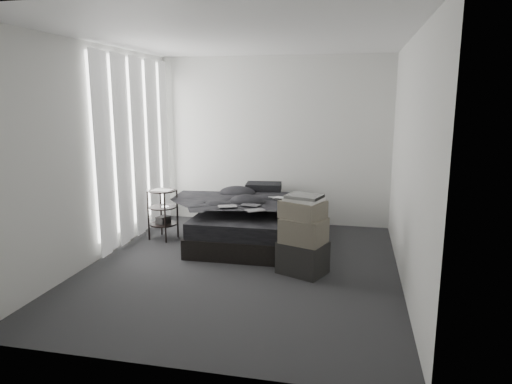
% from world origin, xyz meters
% --- Properties ---
extents(floor, '(3.60, 4.20, 0.01)m').
position_xyz_m(floor, '(0.00, 0.00, 0.00)').
color(floor, '#2A2A2C').
rests_on(floor, ground).
extents(ceiling, '(3.60, 4.20, 0.01)m').
position_xyz_m(ceiling, '(0.00, 0.00, 2.60)').
color(ceiling, white).
rests_on(ceiling, ground).
extents(wall_back, '(3.60, 0.01, 2.60)m').
position_xyz_m(wall_back, '(0.00, 2.10, 1.30)').
color(wall_back, silver).
rests_on(wall_back, ground).
extents(wall_front, '(3.60, 0.01, 2.60)m').
position_xyz_m(wall_front, '(0.00, -2.10, 1.30)').
color(wall_front, silver).
rests_on(wall_front, ground).
extents(wall_left, '(0.01, 4.20, 2.60)m').
position_xyz_m(wall_left, '(-1.80, 0.00, 1.30)').
color(wall_left, silver).
rests_on(wall_left, ground).
extents(wall_right, '(0.01, 4.20, 2.60)m').
position_xyz_m(wall_right, '(1.80, 0.00, 1.30)').
color(wall_right, silver).
rests_on(wall_right, ground).
extents(window_left, '(0.02, 2.00, 2.30)m').
position_xyz_m(window_left, '(-1.78, 0.90, 1.35)').
color(window_left, white).
rests_on(window_left, wall_left).
extents(curtain_left, '(0.06, 2.12, 2.48)m').
position_xyz_m(curtain_left, '(-1.73, 0.90, 1.28)').
color(curtain_left, white).
rests_on(curtain_left, wall_left).
extents(bed, '(1.44, 1.88, 0.25)m').
position_xyz_m(bed, '(-0.09, 1.02, 0.13)').
color(bed, black).
rests_on(bed, floor).
extents(mattress, '(1.38, 1.83, 0.20)m').
position_xyz_m(mattress, '(-0.09, 1.02, 0.35)').
color(mattress, black).
rests_on(mattress, bed).
extents(duvet, '(1.40, 1.61, 0.22)m').
position_xyz_m(duvet, '(-0.09, 0.97, 0.56)').
color(duvet, black).
rests_on(duvet, mattress).
extents(pillow_lower, '(0.57, 0.39, 0.13)m').
position_xyz_m(pillow_lower, '(-0.15, 1.75, 0.52)').
color(pillow_lower, black).
rests_on(pillow_lower, mattress).
extents(pillow_upper, '(0.56, 0.42, 0.12)m').
position_xyz_m(pillow_upper, '(-0.08, 1.73, 0.64)').
color(pillow_upper, black).
rests_on(pillow_upper, pillow_lower).
extents(laptop, '(0.34, 0.27, 0.02)m').
position_xyz_m(laptop, '(0.25, 1.07, 0.68)').
color(laptop, silver).
rests_on(laptop, duvet).
extents(comic_a, '(0.28, 0.23, 0.01)m').
position_xyz_m(comic_a, '(-0.31, 0.52, 0.67)').
color(comic_a, black).
rests_on(comic_a, duvet).
extents(comic_b, '(0.26, 0.20, 0.01)m').
position_xyz_m(comic_b, '(-0.04, 0.66, 0.68)').
color(comic_b, black).
rests_on(comic_b, duvet).
extents(comic_c, '(0.28, 0.26, 0.01)m').
position_xyz_m(comic_c, '(0.08, 0.39, 0.69)').
color(comic_c, black).
rests_on(comic_c, duvet).
extents(side_stand, '(0.45, 0.45, 0.69)m').
position_xyz_m(side_stand, '(-1.36, 0.87, 0.35)').
color(side_stand, black).
rests_on(side_stand, floor).
extents(papers, '(0.28, 0.21, 0.01)m').
position_xyz_m(papers, '(-1.35, 0.86, 0.70)').
color(papers, white).
rests_on(papers, side_stand).
extents(floor_books, '(0.16, 0.22, 0.15)m').
position_xyz_m(floor_books, '(-1.08, 1.27, 0.08)').
color(floor_books, black).
rests_on(floor_books, floor).
extents(box_lower, '(0.61, 0.56, 0.37)m').
position_xyz_m(box_lower, '(0.72, -0.01, 0.18)').
color(box_lower, black).
rests_on(box_lower, floor).
extents(box_mid, '(0.56, 0.50, 0.28)m').
position_xyz_m(box_mid, '(0.73, -0.03, 0.51)').
color(box_mid, '#615A4C').
rests_on(box_mid, box_lower).
extents(box_upper, '(0.56, 0.52, 0.19)m').
position_xyz_m(box_upper, '(0.71, -0.01, 0.75)').
color(box_upper, '#615A4C').
rests_on(box_upper, box_mid).
extents(art_book_white, '(0.47, 0.43, 0.04)m').
position_xyz_m(art_book_white, '(0.72, -0.01, 0.86)').
color(art_book_white, silver).
rests_on(art_book_white, box_upper).
extents(art_book_snake, '(0.44, 0.39, 0.03)m').
position_xyz_m(art_book_snake, '(0.73, -0.03, 0.90)').
color(art_book_snake, silver).
rests_on(art_book_snake, art_book_white).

